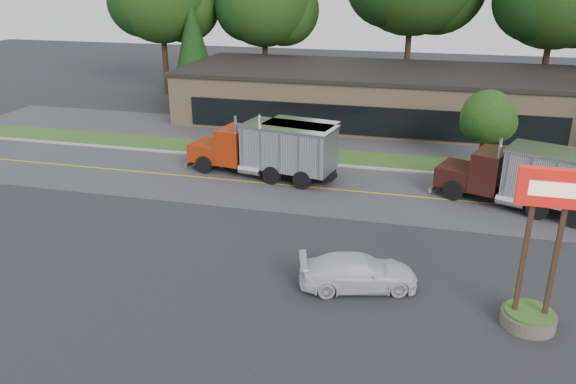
% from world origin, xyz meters
% --- Properties ---
extents(ground, '(140.00, 140.00, 0.00)m').
position_xyz_m(ground, '(0.00, 0.00, 0.00)').
color(ground, '#323237').
rests_on(ground, ground).
extents(road, '(60.00, 8.00, 0.02)m').
position_xyz_m(road, '(0.00, 9.00, 0.00)').
color(road, '#505055').
rests_on(road, ground).
extents(center_line, '(60.00, 0.12, 0.01)m').
position_xyz_m(center_line, '(0.00, 9.00, 0.00)').
color(center_line, gold).
rests_on(center_line, ground).
extents(curb, '(60.00, 0.30, 0.12)m').
position_xyz_m(curb, '(0.00, 13.20, 0.00)').
color(curb, '#9E9E99').
rests_on(curb, ground).
extents(grass_verge, '(60.00, 3.40, 0.03)m').
position_xyz_m(grass_verge, '(0.00, 15.00, 0.00)').
color(grass_verge, '#2A541D').
rests_on(grass_verge, ground).
extents(far_parking, '(60.00, 7.00, 0.02)m').
position_xyz_m(far_parking, '(0.00, 20.00, 0.00)').
color(far_parking, '#505055').
rests_on(far_parking, ground).
extents(strip_mall, '(32.00, 12.00, 4.00)m').
position_xyz_m(strip_mall, '(2.00, 26.00, 2.00)').
color(strip_mall, tan).
rests_on(strip_mall, ground).
extents(bilo_sign, '(2.20, 1.90, 5.95)m').
position_xyz_m(bilo_sign, '(10.50, -2.50, 2.02)').
color(bilo_sign, '#6B6054').
rests_on(bilo_sign, ground).
extents(tree_far_b, '(9.75, 9.18, 13.91)m').
position_xyz_m(tree_far_b, '(-9.85, 34.12, 8.88)').
color(tree_far_b, '#382619').
rests_on(tree_far_b, ground).
extents(evergreen_left, '(4.35, 4.35, 9.88)m').
position_xyz_m(evergreen_left, '(-16.00, 30.00, 5.43)').
color(evergreen_left, '#382619').
rests_on(evergreen_left, ground).
extents(tree_verge, '(3.56, 3.35, 5.08)m').
position_xyz_m(tree_verge, '(10.05, 15.04, 3.22)').
color(tree_verge, '#382619').
rests_on(tree_verge, ground).
extents(dump_truck_red, '(9.64, 4.14, 3.36)m').
position_xyz_m(dump_truck_red, '(-2.78, 10.25, 1.81)').
color(dump_truck_red, black).
rests_on(dump_truck_red, ground).
extents(dump_truck_blue, '(7.29, 3.83, 3.36)m').
position_xyz_m(dump_truck_blue, '(-1.92, 11.00, 1.80)').
color(dump_truck_blue, black).
rests_on(dump_truck_blue, ground).
extents(dump_truck_maroon, '(9.06, 5.49, 3.36)m').
position_xyz_m(dump_truck_maroon, '(12.01, 8.77, 1.81)').
color(dump_truck_maroon, black).
rests_on(dump_truck_maroon, ground).
extents(rally_car, '(5.05, 3.14, 1.37)m').
position_xyz_m(rally_car, '(4.23, -1.40, 0.68)').
color(rally_car, silver).
rests_on(rally_car, ground).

